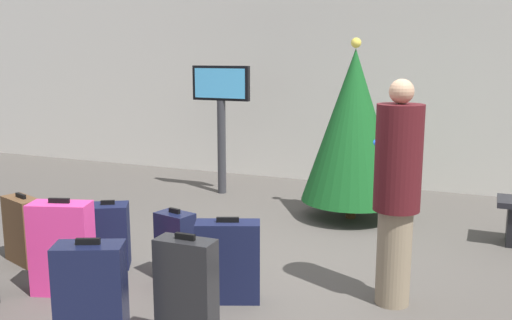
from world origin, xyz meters
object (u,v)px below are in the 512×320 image
(flight_info_kiosk, at_px, (221,106))
(suitcase_8, at_px, (109,236))
(suitcase_6, at_px, (228,261))
(suitcase_7, at_px, (187,296))
(holiday_tree, at_px, (353,126))
(suitcase_1, at_px, (91,302))
(suitcase_0, at_px, (62,248))
(suitcase_4, at_px, (23,230))
(traveller_0, at_px, (397,189))
(suitcase_5, at_px, (175,247))

(flight_info_kiosk, bearing_deg, suitcase_8, -84.40)
(suitcase_6, distance_m, suitcase_7, 0.84)
(flight_info_kiosk, relative_size, suitcase_7, 2.18)
(holiday_tree, distance_m, suitcase_8, 3.10)
(suitcase_1, distance_m, suitcase_7, 0.61)
(holiday_tree, bearing_deg, suitcase_8, -124.86)
(suitcase_0, relative_size, suitcase_4, 1.21)
(holiday_tree, xyz_separation_m, suitcase_4, (-2.54, -2.67, -0.81))
(flight_info_kiosk, bearing_deg, traveller_0, -43.95)
(traveller_0, distance_m, suitcase_8, 2.66)
(holiday_tree, distance_m, suitcase_1, 3.99)
(suitcase_4, relative_size, suitcase_8, 1.05)
(traveller_0, distance_m, suitcase_6, 1.45)
(suitcase_4, bearing_deg, suitcase_8, 14.37)
(suitcase_1, bearing_deg, suitcase_4, 145.97)
(suitcase_1, bearing_deg, suitcase_0, 139.98)
(suitcase_5, height_order, suitcase_7, suitcase_7)
(flight_info_kiosk, relative_size, suitcase_1, 2.18)
(suitcase_0, height_order, suitcase_5, suitcase_0)
(suitcase_1, bearing_deg, suitcase_5, 97.37)
(suitcase_7, bearing_deg, suitcase_1, -148.38)
(suitcase_5, relative_size, suitcase_8, 1.02)
(holiday_tree, distance_m, suitcase_0, 3.60)
(holiday_tree, xyz_separation_m, suitcase_6, (-0.37, -2.69, -0.80))
(suitcase_0, height_order, suitcase_8, suitcase_0)
(traveller_0, xyz_separation_m, suitcase_1, (-1.66, -1.61, -0.55))
(suitcase_0, distance_m, suitcase_8, 0.63)
(suitcase_8, bearing_deg, holiday_tree, 55.14)
(holiday_tree, xyz_separation_m, suitcase_8, (-1.71, -2.45, -0.83))
(flight_info_kiosk, relative_size, suitcase_6, 2.58)
(suitcase_1, bearing_deg, suitcase_8, 123.24)
(suitcase_1, height_order, suitcase_7, same)
(suitcase_6, xyz_separation_m, suitcase_8, (-1.34, 0.24, -0.03))
(suitcase_0, distance_m, suitcase_7, 1.49)
(suitcase_7, bearing_deg, suitcase_6, 96.24)
(suitcase_0, height_order, suitcase_1, suitcase_1)
(suitcase_0, distance_m, suitcase_1, 1.18)
(holiday_tree, relative_size, flight_info_kiosk, 1.19)
(flight_info_kiosk, xyz_separation_m, suitcase_5, (1.03, -3.03, -0.95))
(suitcase_0, bearing_deg, suitcase_8, 90.43)
(flight_info_kiosk, xyz_separation_m, suitcase_6, (1.63, -3.22, -0.92))
(suitcase_0, bearing_deg, flight_info_kiosk, 94.70)
(suitcase_0, xyz_separation_m, suitcase_6, (1.34, 0.39, -0.06))
(holiday_tree, height_order, traveller_0, holiday_tree)
(suitcase_5, distance_m, suitcase_7, 1.24)
(suitcase_8, bearing_deg, traveller_0, 4.87)
(suitcase_1, bearing_deg, suitcase_7, 31.62)
(suitcase_5, height_order, suitcase_6, suitcase_6)
(suitcase_7, relative_size, suitcase_8, 1.29)
(holiday_tree, height_order, suitcase_1, holiday_tree)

